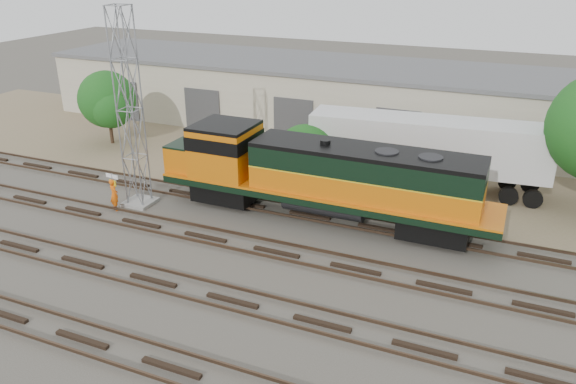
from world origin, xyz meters
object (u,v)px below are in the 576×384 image
at_px(locomotive, 319,175).
at_px(signal_tower, 130,114).
at_px(worker, 114,195).
at_px(semi_trailer, 433,146).

xyz_separation_m(locomotive, signal_tower, (-10.22, -2.25, 2.84)).
bearing_deg(locomotive, signal_tower, -167.56).
xyz_separation_m(signal_tower, worker, (-0.75, -1.25, -4.45)).
bearing_deg(worker, signal_tower, -95.04).
height_order(locomotive, signal_tower, signal_tower).
bearing_deg(semi_trailer, signal_tower, -153.99).
height_order(signal_tower, worker, signal_tower).
distance_m(locomotive, signal_tower, 10.84).
xyz_separation_m(worker, semi_trailer, (15.81, 10.32, 1.81)).
distance_m(locomotive, semi_trailer, 8.36).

